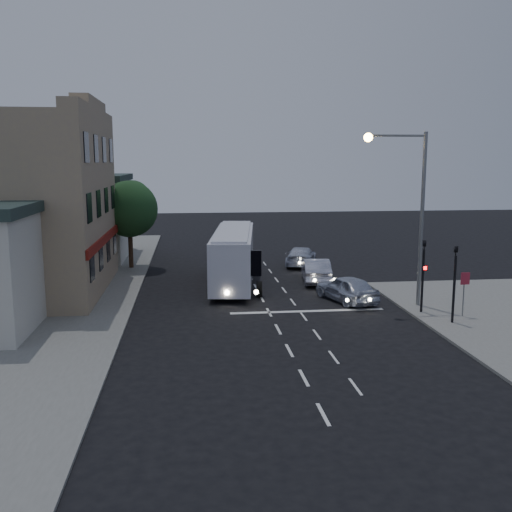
{
  "coord_description": "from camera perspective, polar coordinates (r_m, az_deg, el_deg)",
  "views": [
    {
      "loc": [
        -3.92,
        -26.02,
        7.63
      ],
      "look_at": [
        -0.16,
        6.45,
        2.2
      ],
      "focal_mm": 40.0,
      "sensor_mm": 36.0,
      "label": 1
    }
  ],
  "objects": [
    {
      "name": "ground",
      "position": [
        27.4,
        1.9,
        -6.74
      ],
      "size": [
        120.0,
        120.0,
        0.0
      ],
      "primitive_type": "plane",
      "color": "black"
    },
    {
      "name": "regulatory_sign",
      "position": [
        29.6,
        20.12,
        -2.91
      ],
      "size": [
        0.45,
        0.12,
        2.2
      ],
      "color": "slate",
      "rests_on": "sidewalk_near"
    },
    {
      "name": "main_building",
      "position": [
        35.56,
        -23.06,
        4.7
      ],
      "size": [
        10.12,
        12.0,
        11.0
      ],
      "color": "gray",
      "rests_on": "sidewalk_far"
    },
    {
      "name": "streetlight",
      "position": [
        30.45,
        15.2,
        5.53
      ],
      "size": [
        3.32,
        0.44,
        9.0
      ],
      "color": "slate",
      "rests_on": "sidewalk_near"
    },
    {
      "name": "car_sedan_b",
      "position": [
        42.42,
        4.53,
        -0.02
      ],
      "size": [
        3.27,
        5.09,
        1.37
      ],
      "primitive_type": "imported",
      "rotation": [
        0.0,
        0.0,
        2.83
      ],
      "color": "silver",
      "rests_on": "ground"
    },
    {
      "name": "street_tree",
      "position": [
        41.39,
        -12.57,
        4.87
      ],
      "size": [
        4.0,
        4.0,
        6.2
      ],
      "color": "black",
      "rests_on": "sidewalk_far"
    },
    {
      "name": "road_markings",
      "position": [
        30.75,
        3.37,
        -4.94
      ],
      "size": [
        8.0,
        30.55,
        0.01
      ],
      "color": "silver",
      "rests_on": "ground"
    },
    {
      "name": "traffic_signal_side",
      "position": [
        28.15,
        19.27,
        -1.77
      ],
      "size": [
        0.18,
        0.15,
        4.1
      ],
      "color": "black",
      "rests_on": "sidewalk_near"
    },
    {
      "name": "car_suv",
      "position": [
        31.76,
        9.04,
        -3.22
      ],
      "size": [
        3.0,
        4.66,
        1.48
      ],
      "primitive_type": "imported",
      "rotation": [
        0.0,
        0.0,
        3.46
      ],
      "color": "silver",
      "rests_on": "ground"
    },
    {
      "name": "traffic_signal_main",
      "position": [
        29.63,
        16.4,
        -1.08
      ],
      "size": [
        0.25,
        0.35,
        4.1
      ],
      "color": "black",
      "rests_on": "sidewalk_near"
    },
    {
      "name": "tour_bus",
      "position": [
        35.85,
        -2.26,
        0.15
      ],
      "size": [
        3.65,
        11.36,
        3.42
      ],
      "rotation": [
        0.0,
        0.0,
        -0.12
      ],
      "color": "silver",
      "rests_on": "ground"
    },
    {
      "name": "low_building_north",
      "position": [
        47.2,
        -18.33,
        3.8
      ],
      "size": [
        9.4,
        9.4,
        6.5
      ],
      "color": "beige",
      "rests_on": "sidewalk_far"
    },
    {
      "name": "car_sedan_a",
      "position": [
        36.59,
        6.01,
        -1.43
      ],
      "size": [
        2.21,
        4.81,
        1.53
      ],
      "primitive_type": "imported",
      "rotation": [
        0.0,
        0.0,
        3.01
      ],
      "color": "silver",
      "rests_on": "ground"
    },
    {
      "name": "sidewalk_far",
      "position": [
        36.02,
        -21.08,
        -3.34
      ],
      "size": [
        12.0,
        50.0,
        0.12
      ],
      "primitive_type": "cube",
      "color": "slate",
      "rests_on": "ground"
    }
  ]
}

